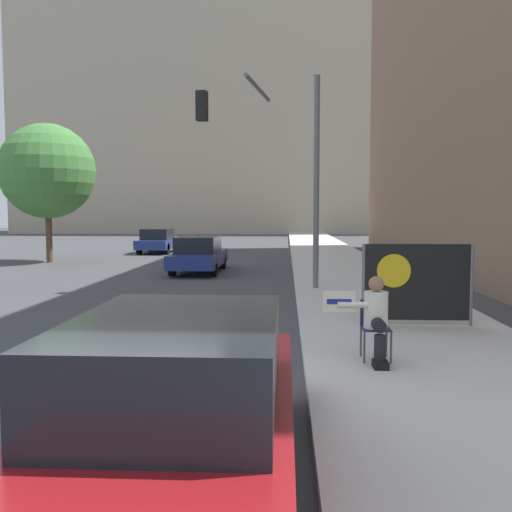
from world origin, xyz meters
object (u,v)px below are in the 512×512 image
traffic_light_pole (273,145)px  car_on_road_midblock (158,241)px  parked_car_curbside (180,407)px  street_tree_midblock (47,171)px  seated_protester (375,316)px  car_on_road_nearest (199,254)px  protest_banner (416,282)px

traffic_light_pole → car_on_road_midblock: size_ratio=1.41×
parked_car_curbside → street_tree_midblock: bearing=115.3°
seated_protester → car_on_road_nearest: (-4.58, 13.44, -0.11)m
protest_banner → street_tree_midblock: 20.08m
parked_car_curbside → street_tree_midblock: street_tree_midblock is taller
seated_protester → protest_banner: protest_banner is taller
protest_banner → street_tree_midblock: size_ratio=0.33×
seated_protester → traffic_light_pole: (-1.65, 8.15, 3.35)m
traffic_light_pole → parked_car_curbside: (-0.45, -11.84, -3.42)m
parked_car_curbside → car_on_road_nearest: parked_car_curbside is taller
protest_banner → parked_car_curbside: protest_banner is taller
seated_protester → parked_car_curbside: parked_car_curbside is taller
seated_protester → traffic_light_pole: bearing=98.4°
traffic_light_pole → street_tree_midblock: street_tree_midblock is taller
car_on_road_nearest → street_tree_midblock: 9.14m
seated_protester → street_tree_midblock: (-12.08, 17.40, 3.34)m
street_tree_midblock → protest_banner: bearing=-48.1°
street_tree_midblock → car_on_road_nearest: bearing=-27.8°
parked_car_curbside → car_on_road_midblock: size_ratio=1.09×
car_on_road_nearest → street_tree_midblock: (-7.49, 3.95, 3.44)m
protest_banner → street_tree_midblock: (-13.24, 14.75, 3.17)m
protest_banner → car_on_road_midblock: size_ratio=0.49×
traffic_light_pole → street_tree_midblock: (-10.43, 9.25, -0.01)m
parked_car_curbside → car_on_road_nearest: (-2.49, 17.14, -0.04)m
seated_protester → street_tree_midblock: bearing=121.8°
traffic_light_pole → car_on_road_midblock: 17.46m
traffic_light_pole → street_tree_midblock: 13.94m
traffic_light_pole → protest_banner: bearing=-62.9°
street_tree_midblock → traffic_light_pole: bearing=-41.6°
traffic_light_pole → car_on_road_nearest: size_ratio=1.24×
car_on_road_nearest → car_on_road_midblock: size_ratio=1.13×
seated_protester → car_on_road_nearest: bearing=105.8°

